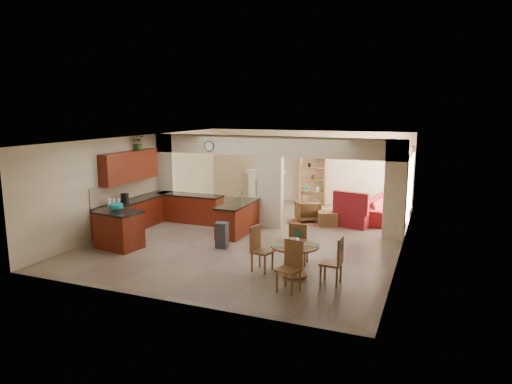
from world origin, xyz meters
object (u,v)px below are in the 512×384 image
at_px(dining_table, 295,255).
at_px(sofa, 387,209).
at_px(kitchen_island, 119,230).
at_px(armchair, 308,211).

bearing_deg(dining_table, sofa, 77.83).
height_order(kitchen_island, armchair, kitchen_island).
bearing_deg(armchair, sofa, 174.89).
bearing_deg(sofa, dining_table, 176.45).
bearing_deg(kitchen_island, dining_table, 4.96).
xyz_separation_m(kitchen_island, sofa, (6.20, 5.79, -0.13)).
height_order(kitchen_island, dining_table, kitchen_island).
relative_size(dining_table, sofa, 0.41).
bearing_deg(dining_table, kitchen_island, 176.82).
bearing_deg(kitchen_island, sofa, 51.21).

